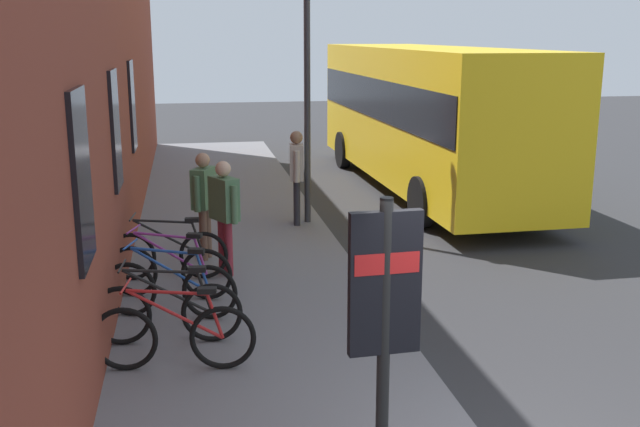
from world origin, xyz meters
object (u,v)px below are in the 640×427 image
Objects in this scene: street_lamp at (307,48)px; bicycle_under_window at (167,312)px; bicycle_mid_rack at (170,271)px; city_bus at (425,110)px; bicycle_beside_lamp at (168,254)px; bicycle_end_of_row at (174,336)px; pedestrian_near_bus at (297,168)px; bicycle_far_end at (170,288)px; transit_info_sign at (385,303)px; pedestrian_by_facade at (204,195)px; pedestrian_crossing_street at (224,206)px.

bicycle_under_window is at bearing 154.84° from street_lamp.
bicycle_mid_rack is 9.14m from city_bus.
bicycle_beside_lamp is 0.17× the size of city_bus.
city_bus is at bearing -44.03° from bicycle_beside_lamp.
pedestrian_near_bus is (6.01, -2.22, 0.70)m from bicycle_end_of_row.
bicycle_far_end and bicycle_mid_rack have the same top height.
bicycle_end_of_row is 3.25m from transit_info_sign.
transit_info_sign reaches higher than pedestrian_near_bus.
bicycle_far_end is at bearing -178.21° from bicycle_beside_lamp.
bicycle_mid_rack is at bearing 2.10° from bicycle_end_of_row.
bicycle_under_window is 0.32× the size of street_lamp.
bicycle_far_end and bicycle_beside_lamp have the same top height.
bicycle_beside_lamp is at bearing 0.75° from bicycle_under_window.
bicycle_end_of_row is 6.44m from pedestrian_near_bus.
bicycle_end_of_row is 4.15m from pedestrian_by_facade.
pedestrian_near_bus is at bearing -20.31° from bicycle_end_of_row.
bicycle_under_window and bicycle_beside_lamp have the same top height.
pedestrian_crossing_street is at bearing 8.82° from transit_info_sign.
pedestrian_by_facade is at bearing 9.97° from transit_info_sign.
city_bus is (11.74, -4.14, 0.20)m from transit_info_sign.
bicycle_under_window is 3.44m from pedestrian_by_facade.
bicycle_end_of_row is at bearing 147.93° from city_bus.
pedestrian_near_bus reaches higher than bicycle_end_of_row.
bicycle_far_end is 1.01× the size of bicycle_mid_rack.
bicycle_far_end is 0.96× the size of pedestrian_near_bus.
bicycle_mid_rack is 1.96m from pedestrian_by_facade.
pedestrian_by_facade is (-5.12, 5.30, -0.75)m from city_bus.
bicycle_mid_rack is 5.28m from transit_info_sign.
pedestrian_near_bus is (3.71, -2.31, 0.70)m from bicycle_mid_rack.
pedestrian_by_facade reaches higher than bicycle_mid_rack.
bicycle_under_window is 10.37m from city_bus.
city_bus is (8.45, -5.84, 1.41)m from bicycle_under_window.
pedestrian_crossing_street reaches higher than bicycle_mid_rack.
pedestrian_by_facade reaches higher than bicycle_end_of_row.
bicycle_under_window is 1.56m from bicycle_mid_rack.
street_lamp is at bearing -43.87° from pedestrian_by_facade.
street_lamp reaches higher than bicycle_beside_lamp.
pedestrian_near_bus reaches higher than pedestrian_crossing_street.
pedestrian_crossing_street is at bearing 139.98° from city_bus.
transit_info_sign is 8.59m from pedestrian_near_bus.
bicycle_beside_lamp is at bearing 95.84° from pedestrian_crossing_street.
city_bus is 4.72m from street_lamp.
city_bus is at bearing -48.00° from pedestrian_near_bus.
bicycle_far_end is 5.98m from street_lamp.
bicycle_end_of_row and bicycle_mid_rack have the same top height.
bicycle_mid_rack is 5.44m from street_lamp.
bicycle_under_window is 1.03× the size of bicycle_far_end.
pedestrian_near_bus is at bearing -27.30° from bicycle_far_end.
bicycle_mid_rack is 0.97× the size of bicycle_beside_lamp.
city_bus is 6.12× the size of pedestrian_by_facade.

